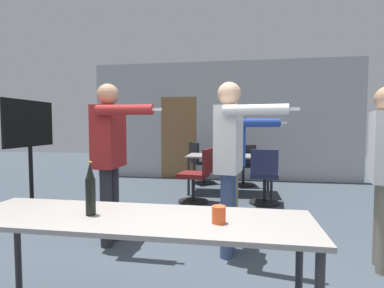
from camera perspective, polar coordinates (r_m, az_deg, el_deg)
The scene contains 13 objects.
back_wall at distance 7.48m, azimuth 5.63°, elevation 4.35°, with size 6.59×0.12×2.91m.
conference_table_near at distance 2.04m, azimuth -10.86°, elevation -15.22°, with size 2.27×0.64×0.76m.
conference_table_far at distance 5.94m, azimuth 7.22°, elevation -2.85°, with size 1.66×0.77×0.76m.
tv_screen at distance 5.22m, azimuth -28.49°, elevation 0.25°, with size 0.44×1.06×1.72m.
person_left_plaid at distance 3.47m, azimuth -15.33°, elevation -0.64°, with size 0.81×0.64×1.80m.
person_near_casual at distance 3.07m, azimuth 7.28°, elevation -1.16°, with size 0.77×0.69×1.78m.
person_far_watching at distance 4.09m, azimuth 7.72°, elevation -1.33°, with size 0.88×0.65×1.66m.
office_chair_far_left at distance 5.22m, azimuth 13.67°, elevation -6.34°, with size 0.52×0.57×0.95m.
office_chair_mid_tucked at distance 5.20m, azimuth 1.02°, elevation -6.37°, with size 0.59×0.54×0.94m.
office_chair_far_right at distance 6.71m, azimuth 9.86°, elevation -4.27°, with size 0.53×0.59×0.93m.
office_chair_near_pushed at distance 6.90m, azimuth 1.75°, elevation -3.82°, with size 0.68×0.66×0.96m.
beer_bottle at distance 2.08m, azimuth -18.78°, elevation -8.29°, with size 0.06×0.06×0.35m.
drink_cup at distance 1.85m, azimuth 5.12°, elevation -13.25°, with size 0.08×0.08×0.10m.
Camera 1 is at (0.44, -1.50, 1.34)m, focal length 28.00 mm.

